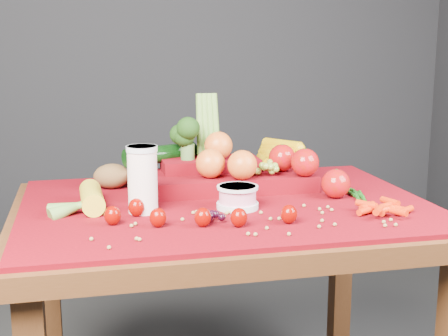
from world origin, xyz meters
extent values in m
cube|color=black|center=(0.00, 1.50, 1.25)|extent=(3.00, 0.02, 2.50)
cube|color=#3E210E|center=(0.00, 0.00, 0.72)|extent=(1.10, 0.80, 0.05)
cube|color=#3E210E|center=(-0.48, 0.33, 0.35)|extent=(0.06, 0.06, 0.70)
cube|color=#3E210E|center=(0.48, 0.33, 0.35)|extent=(0.06, 0.06, 0.70)
cube|color=#6C030C|center=(0.00, 0.00, 0.76)|extent=(1.05, 0.75, 0.01)
cylinder|color=white|center=(-0.22, -0.05, 0.85)|extent=(0.07, 0.07, 0.17)
cylinder|color=silver|center=(-0.22, -0.05, 0.92)|extent=(0.08, 0.08, 0.01)
cylinder|color=silver|center=(0.02, -0.06, 0.77)|extent=(0.11, 0.11, 0.01)
cylinder|color=#FA9CBD|center=(0.02, -0.06, 0.80)|extent=(0.09, 0.09, 0.04)
cylinder|color=silver|center=(0.02, -0.06, 0.82)|extent=(0.10, 0.10, 0.01)
ellipsoid|color=#7B0600|center=(-0.24, -0.08, 0.78)|extent=(0.04, 0.04, 0.04)
cone|color=#0B4111|center=(-0.24, -0.08, 0.81)|extent=(0.03, 0.03, 0.01)
ellipsoid|color=#7B0600|center=(-0.30, -0.14, 0.78)|extent=(0.04, 0.04, 0.04)
cone|color=#0B4111|center=(-0.30, -0.14, 0.81)|extent=(0.03, 0.03, 0.01)
ellipsoid|color=#7B0600|center=(-0.20, -0.18, 0.78)|extent=(0.04, 0.04, 0.04)
cone|color=#0B4111|center=(-0.20, -0.18, 0.81)|extent=(0.03, 0.03, 0.01)
ellipsoid|color=#7B0600|center=(-0.10, -0.20, 0.78)|extent=(0.04, 0.04, 0.04)
cone|color=#0B4111|center=(-0.10, -0.20, 0.81)|extent=(0.03, 0.03, 0.01)
ellipsoid|color=#7B0600|center=(-0.02, -0.22, 0.78)|extent=(0.04, 0.04, 0.04)
cone|color=#0B4111|center=(-0.02, -0.22, 0.81)|extent=(0.03, 0.03, 0.01)
ellipsoid|color=#7B0600|center=(0.10, -0.22, 0.78)|extent=(0.04, 0.04, 0.04)
cone|color=#0B4111|center=(0.10, -0.22, 0.81)|extent=(0.03, 0.03, 0.01)
cylinder|color=yellow|center=(-0.34, 0.02, 0.79)|extent=(0.06, 0.18, 0.06)
ellipsoid|color=brown|center=(-0.28, 0.22, 0.80)|extent=(0.10, 0.08, 0.07)
cube|color=#6C030C|center=(0.02, 0.15, 0.78)|extent=(0.52, 0.22, 0.04)
cube|color=#6C030C|center=(0.00, 0.20, 0.82)|extent=(0.28, 0.12, 0.03)
sphere|color=#AA0117|center=(0.24, 0.06, 0.85)|extent=(0.08, 0.08, 0.08)
sphere|color=#AA0117|center=(0.30, -0.02, 0.80)|extent=(0.08, 0.08, 0.08)
sphere|color=#AA0117|center=(0.20, 0.14, 0.85)|extent=(0.08, 0.08, 0.08)
sphere|color=#C84610|center=(-0.02, 0.10, 0.85)|extent=(0.08, 0.08, 0.08)
sphere|color=#C84610|center=(0.06, 0.06, 0.85)|extent=(0.08, 0.08, 0.08)
sphere|color=#C84610|center=(0.02, 0.18, 0.88)|extent=(0.08, 0.08, 0.08)
cylinder|color=#C1A30C|center=(0.17, 0.22, 0.82)|extent=(0.06, 0.15, 0.04)
cylinder|color=#C1A30C|center=(0.19, 0.22, 0.84)|extent=(0.04, 0.15, 0.04)
cylinder|color=#C1A30C|center=(0.21, 0.22, 0.85)|extent=(0.07, 0.15, 0.04)
cylinder|color=#C1A30C|center=(0.23, 0.22, 0.87)|extent=(0.10, 0.15, 0.04)
cylinder|color=#3F662D|center=(-0.07, 0.20, 0.86)|extent=(0.04, 0.04, 0.04)
cylinder|color=olive|center=(-0.02, 0.24, 0.92)|extent=(0.03, 0.06, 0.22)
cylinder|color=olive|center=(-0.01, 0.24, 0.92)|extent=(0.02, 0.06, 0.22)
cylinder|color=olive|center=(0.01, 0.24, 0.92)|extent=(0.02, 0.06, 0.22)
cylinder|color=olive|center=(0.03, 0.24, 0.92)|extent=(0.03, 0.06, 0.22)
cylinder|color=black|center=(-0.14, 0.24, 0.85)|extent=(0.23, 0.14, 0.05)
camera|label=1|loc=(-0.36, -1.54, 1.18)|focal=50.00mm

